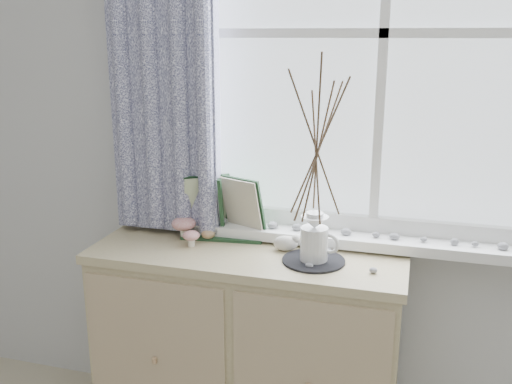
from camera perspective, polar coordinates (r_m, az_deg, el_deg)
sideboard at (r=2.37m, az=-0.89°, el=-15.55°), size 1.20×0.45×0.85m
botanical_book at (r=2.25m, az=-3.62°, el=-1.68°), size 0.40×0.17×0.27m
toadstool_cluster at (r=2.28m, az=-7.05°, el=-3.52°), size 0.14×0.15×0.09m
wooden_eggs at (r=2.33m, az=-4.97°, el=-3.86°), size 0.09×0.11×0.07m
songbird_figurine at (r=2.17m, az=2.98°, el=-5.06°), size 0.13×0.07×0.07m
crocheted_doily at (r=2.09m, az=5.77°, el=-6.84°), size 0.23×0.23×0.01m
twig_pitcher at (r=1.97m, az=6.11°, el=4.79°), size 0.32×0.32×0.76m
sideboard_pebbles at (r=2.07m, az=8.04°, el=-6.95°), size 0.25×0.19×0.02m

